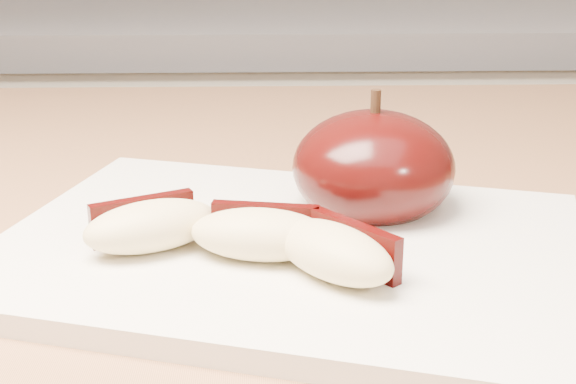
{
  "coord_description": "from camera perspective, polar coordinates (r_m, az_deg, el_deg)",
  "views": [
    {
      "loc": [
        -0.05,
        0.04,
        1.07
      ],
      "look_at": [
        -0.04,
        0.41,
        0.94
      ],
      "focal_mm": 50.0,
      "sensor_mm": 36.0,
      "label": 1
    }
  ],
  "objects": [
    {
      "name": "back_cabinet",
      "position": [
        1.3,
        0.68,
        -7.54
      ],
      "size": [
        2.4,
        0.62,
        0.94
      ],
      "color": "silver",
      "rests_on": "ground"
    },
    {
      "name": "cutting_board",
      "position": [
        0.4,
        0.0,
        -4.13
      ],
      "size": [
        0.33,
        0.28,
        0.01
      ],
      "primitive_type": "cube",
      "rotation": [
        0.0,
        0.0,
        -0.29
      ],
      "color": "silver",
      "rests_on": "island_counter"
    },
    {
      "name": "apple_half",
      "position": [
        0.44,
        6.08,
        1.75
      ],
      "size": [
        0.1,
        0.1,
        0.07
      ],
      "rotation": [
        0.0,
        0.0,
        -0.2
      ],
      "color": "black",
      "rests_on": "cutting_board"
    },
    {
      "name": "apple_wedge_a",
      "position": [
        0.39,
        -9.76,
        -2.34
      ],
      "size": [
        0.07,
        0.06,
        0.02
      ],
      "rotation": [
        0.0,
        0.0,
        0.45
      ],
      "color": "beige",
      "rests_on": "cutting_board"
    },
    {
      "name": "apple_wedge_b",
      "position": [
        0.38,
        -1.93,
        -2.96
      ],
      "size": [
        0.07,
        0.04,
        0.02
      ],
      "rotation": [
        0.0,
        0.0,
        -0.17
      ],
      "color": "beige",
      "rests_on": "cutting_board"
    },
    {
      "name": "apple_wedge_c",
      "position": [
        0.36,
        3.41,
        -4.21
      ],
      "size": [
        0.07,
        0.07,
        0.02
      ],
      "rotation": [
        0.0,
        0.0,
        -0.87
      ],
      "color": "beige",
      "rests_on": "cutting_board"
    }
  ]
}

